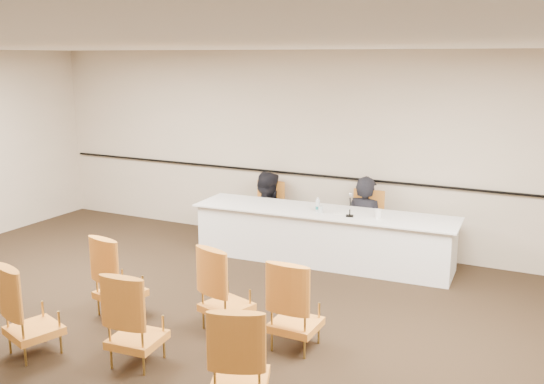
{
  "coord_description": "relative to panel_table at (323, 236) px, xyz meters",
  "views": [
    {
      "loc": [
        3.41,
        -4.58,
        2.91
      ],
      "look_at": [
        -0.16,
        2.6,
        1.1
      ],
      "focal_mm": 40.0,
      "sensor_mm": 36.0,
      "label": 1
    }
  ],
  "objects": [
    {
      "name": "ceiling",
      "position": [
        -0.35,
        -3.2,
        2.62
      ],
      "size": [
        10.0,
        10.0,
        0.0
      ],
      "primitive_type": "plane",
      "rotation": [
        3.14,
        0.0,
        0.0
      ],
      "color": "white",
      "rests_on": "ground"
    },
    {
      "name": "aud_chair_front_right",
      "position": [
        0.74,
        -2.58,
        0.1
      ],
      "size": [
        0.5,
        0.5,
        0.95
      ],
      "primitive_type": null,
      "rotation": [
        0.0,
        0.0,
        -0.01
      ],
      "color": "orange",
      "rests_on": "ground"
    },
    {
      "name": "panelist_main_chair",
      "position": [
        0.43,
        0.58,
        0.1
      ],
      "size": [
        0.53,
        0.53,
        0.95
      ],
      "primitive_type": null,
      "rotation": [
        0.0,
        0.0,
        0.05
      ],
      "color": "orange",
      "rests_on": "ground"
    },
    {
      "name": "coffee_cup",
      "position": [
        0.82,
        -0.05,
        0.44
      ],
      "size": [
        0.11,
        0.11,
        0.13
      ],
      "primitive_type": "cylinder",
      "rotation": [
        0.0,
        0.0,
        -0.36
      ],
      "color": "white",
      "rests_on": "panel_table"
    },
    {
      "name": "wall_rail",
      "position": [
        -0.35,
        0.76,
        0.72
      ],
      "size": [
        9.8,
        0.04,
        0.03
      ],
      "primitive_type": "cube",
      "color": "black",
      "rests_on": "wall_back"
    },
    {
      "name": "floor",
      "position": [
        -0.35,
        -3.2,
        -0.38
      ],
      "size": [
        10.0,
        10.0,
        0.0
      ],
      "primitive_type": "plane",
      "color": "black",
      "rests_on": "ground"
    },
    {
      "name": "panelist_second",
      "position": [
        -1.17,
        0.5,
        -0.07
      ],
      "size": [
        0.86,
        0.7,
        1.66
      ],
      "primitive_type": "imported",
      "rotation": [
        0.0,
        0.0,
        3.24
      ],
      "color": "black",
      "rests_on": "ground"
    },
    {
      "name": "drinking_glass",
      "position": [
        0.01,
        -0.12,
        0.43
      ],
      "size": [
        0.09,
        0.09,
        0.1
      ],
      "primitive_type": "cylinder",
      "rotation": [
        0.0,
        0.0,
        0.47
      ],
      "color": "silver",
      "rests_on": "panel_table"
    },
    {
      "name": "water_bottle",
      "position": [
        -0.05,
        -0.08,
        0.48
      ],
      "size": [
        0.08,
        0.08,
        0.21
      ],
      "primitive_type": null,
      "rotation": [
        0.0,
        0.0,
        -0.34
      ],
      "color": "#167A7D",
      "rests_on": "panel_table"
    },
    {
      "name": "wall_back",
      "position": [
        -0.35,
        0.8,
        1.12
      ],
      "size": [
        10.0,
        0.04,
        3.0
      ],
      "primitive_type": "cube",
      "color": "beige",
      "rests_on": "ground"
    },
    {
      "name": "aud_chair_back_mid",
      "position": [
        -0.48,
        -3.56,
        0.1
      ],
      "size": [
        0.54,
        0.54,
        0.95
      ],
      "primitive_type": null,
      "rotation": [
        0.0,
        0.0,
        0.09
      ],
      "color": "orange",
      "rests_on": "ground"
    },
    {
      "name": "aud_chair_front_mid",
      "position": [
        -0.11,
        -2.51,
        0.1
      ],
      "size": [
        0.63,
        0.63,
        0.95
      ],
      "primitive_type": null,
      "rotation": [
        0.0,
        0.0,
        -0.3
      ],
      "color": "orange",
      "rests_on": "ground"
    },
    {
      "name": "panelist_second_chair",
      "position": [
        -1.17,
        0.5,
        0.1
      ],
      "size": [
        0.53,
        0.53,
        0.95
      ],
      "primitive_type": null,
      "rotation": [
        0.0,
        0.0,
        0.05
      ],
      "color": "orange",
      "rests_on": "ground"
    },
    {
      "name": "microphone",
      "position": [
        0.44,
        -0.13,
        0.53
      ],
      "size": [
        0.17,
        0.24,
        0.31
      ],
      "primitive_type": null,
      "rotation": [
        0.0,
        0.0,
        0.29
      ],
      "color": "black",
      "rests_on": "panel_table"
    },
    {
      "name": "panelist_main",
      "position": [
        0.43,
        0.58,
        -0.02
      ],
      "size": [
        0.67,
        0.49,
        1.68
      ],
      "primitive_type": "imported",
      "rotation": [
        0.0,
        0.0,
        3.0
      ],
      "color": "black",
      "rests_on": "ground"
    },
    {
      "name": "aud_chair_back_left",
      "position": [
        -1.53,
        -3.85,
        0.1
      ],
      "size": [
        0.63,
        0.63,
        0.95
      ],
      "primitive_type": null,
      "rotation": [
        0.0,
        0.0,
        -0.32
      ],
      "color": "orange",
      "rests_on": "ground"
    },
    {
      "name": "papers",
      "position": [
        0.33,
        0.01,
        0.38
      ],
      "size": [
        0.33,
        0.26,
        0.0
      ],
      "primitive_type": "cube",
      "rotation": [
        0.0,
        0.0,
        0.16
      ],
      "color": "white",
      "rests_on": "panel_table"
    },
    {
      "name": "aud_chair_front_left",
      "position": [
        -1.39,
        -2.72,
        0.1
      ],
      "size": [
        0.58,
        0.58,
        0.95
      ],
      "primitive_type": null,
      "rotation": [
        0.0,
        0.0,
        -0.19
      ],
      "color": "orange",
      "rests_on": "ground"
    },
    {
      "name": "panel_table",
      "position": [
        0.0,
        0.0,
        0.0
      ],
      "size": [
        3.82,
        1.07,
        0.76
      ],
      "primitive_type": null,
      "rotation": [
        0.0,
        0.0,
        0.05
      ],
      "color": "silver",
      "rests_on": "ground"
    },
    {
      "name": "aud_chair_back_right",
      "position": [
        0.78,
        -3.78,
        0.1
      ],
      "size": [
        0.65,
        0.65,
        0.95
      ],
      "primitive_type": null,
      "rotation": [
        0.0,
        0.0,
        0.37
      ],
      "color": "orange",
      "rests_on": "ground"
    }
  ]
}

